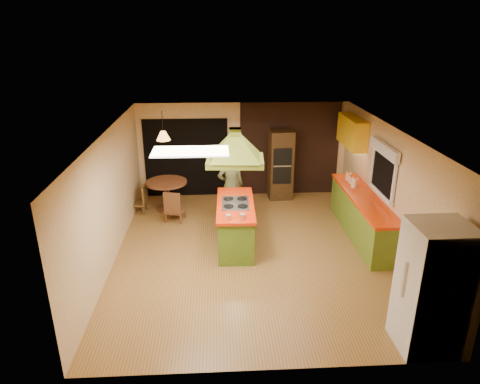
{
  "coord_description": "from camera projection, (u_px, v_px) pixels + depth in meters",
  "views": [
    {
      "loc": [
        -0.68,
        -7.71,
        4.33
      ],
      "look_at": [
        -0.23,
        0.42,
        1.15
      ],
      "focal_mm": 32.0,
      "sensor_mm": 36.0,
      "label": 1
    }
  ],
  "objects": [
    {
      "name": "pendant_lamp",
      "position": [
        163.0,
        136.0,
        10.09
      ],
      "size": [
        0.42,
        0.42,
        0.21
      ],
      "primitive_type": "cone",
      "rotation": [
        0.0,
        0.0,
        -0.35
      ],
      "color": "#FF9E3F",
      "rests_on": "ceiling_plane"
    },
    {
      "name": "ground",
      "position": [
        252.0,
        251.0,
        8.78
      ],
      "size": [
        6.5,
        6.5,
        0.0
      ],
      "primitive_type": "plane",
      "color": "olive",
      "rests_on": "ground"
    },
    {
      "name": "brick_panel",
      "position": [
        289.0,
        149.0,
        11.4
      ],
      "size": [
        2.64,
        0.03,
        2.5
      ],
      "primitive_type": "cube",
      "color": "#381E14",
      "rests_on": "ground"
    },
    {
      "name": "kitchen_island",
      "position": [
        235.0,
        224.0,
        8.89
      ],
      "size": [
        0.81,
        1.9,
        0.95
      ],
      "rotation": [
        0.0,
        0.0,
        -0.03
      ],
      "color": "#567B1E",
      "rests_on": "ground"
    },
    {
      "name": "ceiling_plane",
      "position": [
        254.0,
        132.0,
        7.88
      ],
      "size": [
        6.5,
        6.5,
        0.0
      ],
      "primitive_type": "plane",
      "rotation": [
        3.14,
        0.0,
        0.0
      ],
      "color": "silver",
      "rests_on": "room_walls"
    },
    {
      "name": "right_counter",
      "position": [
        362.0,
        216.0,
        9.3
      ],
      "size": [
        0.62,
        3.05,
        0.92
      ],
      "color": "olive",
      "rests_on": "ground"
    },
    {
      "name": "room_walls",
      "position": [
        253.0,
        195.0,
        8.33
      ],
      "size": [
        5.5,
        6.5,
        6.5
      ],
      "color": "beige",
      "rests_on": "ground"
    },
    {
      "name": "man",
      "position": [
        231.0,
        186.0,
        9.96
      ],
      "size": [
        0.68,
        0.51,
        1.69
      ],
      "primitive_type": "imported",
      "rotation": [
        0.0,
        0.0,
        3.33
      ],
      "color": "#4E552D",
      "rests_on": "ground"
    },
    {
      "name": "nook_opening",
      "position": [
        186.0,
        158.0,
        11.33
      ],
      "size": [
        2.2,
        0.03,
        2.1
      ],
      "primitive_type": "cube",
      "color": "black",
      "rests_on": "ground"
    },
    {
      "name": "window_right",
      "position": [
        384.0,
        161.0,
        8.65
      ],
      "size": [
        0.12,
        1.35,
        1.06
      ],
      "color": "black",
      "rests_on": "room_walls"
    },
    {
      "name": "range_hood",
      "position": [
        235.0,
        141.0,
        8.25
      ],
      "size": [
        1.16,
        0.87,
        0.8
      ],
      "rotation": [
        0.0,
        0.0,
        -0.07
      ],
      "color": "#616F1B",
      "rests_on": "ceiling_plane"
    },
    {
      "name": "wall_oven",
      "position": [
        280.0,
        165.0,
        11.24
      ],
      "size": [
        0.63,
        0.63,
        1.83
      ],
      "rotation": [
        0.0,
        0.0,
        0.05
      ],
      "color": "#462F16",
      "rests_on": "ground"
    },
    {
      "name": "canister_large",
      "position": [
        354.0,
        183.0,
        9.63
      ],
      "size": [
        0.18,
        0.18,
        0.21
      ],
      "primitive_type": "cylinder",
      "rotation": [
        0.0,
        0.0,
        0.38
      ],
      "color": "#FFF0CD",
      "rests_on": "right_counter"
    },
    {
      "name": "chair_near",
      "position": [
        175.0,
        205.0,
        10.05
      ],
      "size": [
        0.51,
        0.51,
        0.77
      ],
      "primitive_type": null,
      "rotation": [
        0.0,
        0.0,
        2.89
      ],
      "color": "brown",
      "rests_on": "ground"
    },
    {
      "name": "canister_medium",
      "position": [
        348.0,
        177.0,
        10.06
      ],
      "size": [
        0.16,
        0.16,
        0.18
      ],
      "primitive_type": "cylinder",
      "rotation": [
        0.0,
        0.0,
        0.32
      ],
      "color": "beige",
      "rests_on": "right_counter"
    },
    {
      "name": "refrigerator",
      "position": [
        432.0,
        288.0,
        5.88
      ],
      "size": [
        0.8,
        0.76,
        1.92
      ],
      "primitive_type": "cube",
      "rotation": [
        0.0,
        0.0,
        0.02
      ],
      "color": "white",
      "rests_on": "ground"
    },
    {
      "name": "upper_cabinets",
      "position": [
        352.0,
        132.0,
        10.25
      ],
      "size": [
        0.34,
        1.4,
        0.7
      ],
      "primitive_type": "cube",
      "color": "yellow",
      "rests_on": "room_walls"
    },
    {
      "name": "chair_left",
      "position": [
        138.0,
        198.0,
        10.53
      ],
      "size": [
        0.44,
        0.44,
        0.71
      ],
      "primitive_type": null,
      "rotation": [
        0.0,
        0.0,
        -1.71
      ],
      "color": "brown",
      "rests_on": "ground"
    },
    {
      "name": "fluor_panel",
      "position": [
        190.0,
        151.0,
        6.71
      ],
      "size": [
        1.2,
        0.6,
        0.03
      ],
      "primitive_type": "cube",
      "color": "white",
      "rests_on": "ceiling_plane"
    },
    {
      "name": "dining_table",
      "position": [
        167.0,
        190.0,
        10.59
      ],
      "size": [
        1.01,
        1.01,
        0.76
      ],
      "rotation": [
        0.0,
        0.0,
        -0.4
      ],
      "color": "brown",
      "rests_on": "ground"
    },
    {
      "name": "canister_small",
      "position": [
        351.0,
        180.0,
        9.87
      ],
      "size": [
        0.11,
        0.11,
        0.14
      ],
      "primitive_type": "cylinder",
      "rotation": [
        0.0,
        0.0,
        0.04
      ],
      "color": "beige",
      "rests_on": "right_counter"
    }
  ]
}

